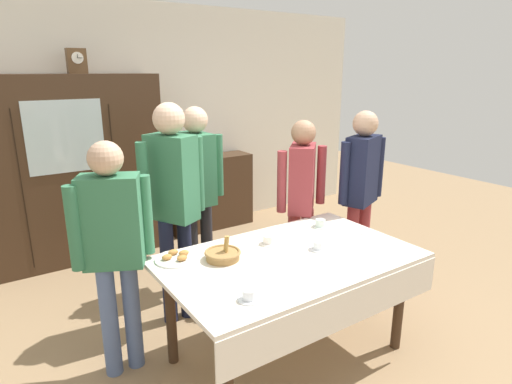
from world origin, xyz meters
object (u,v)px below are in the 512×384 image
at_px(tea_cup_far_left, 268,241).
at_px(spoon_front_edge, 315,264).
at_px(tea_cup_back_edge, 320,224).
at_px(spoon_mid_left, 359,235).
at_px(book_stack, 209,153).
at_px(person_behind_table_right, 197,181).
at_px(bread_basket, 223,255).
at_px(pastry_plate, 176,257).
at_px(bookshelf_low, 210,192).
at_px(person_behind_table_left, 173,193).
at_px(dining_table, 292,271).
at_px(mantel_clock, 77,61).
at_px(tea_cup_center, 318,246).
at_px(person_by_cabinet, 113,239).
at_px(spoon_far_left, 371,259).
at_px(wall_cabinet, 66,171).
at_px(person_near_right_end, 302,192).
at_px(tea_cup_mid_left, 249,296).
at_px(person_beside_shelf, 361,183).

distance_m(tea_cup_far_left, spoon_front_edge, 0.45).
height_order(tea_cup_back_edge, spoon_mid_left, tea_cup_back_edge).
xyz_separation_m(book_stack, person_behind_table_right, (-0.82, -1.35, 0.05)).
bearing_deg(person_behind_table_right, bread_basket, -107.99).
bearing_deg(pastry_plate, bookshelf_low, 57.58).
bearing_deg(tea_cup_far_left, bread_basket, -173.33).
bearing_deg(person_behind_table_left, dining_table, -63.44).
height_order(mantel_clock, spoon_mid_left, mantel_clock).
height_order(book_stack, bread_basket, book_stack).
distance_m(tea_cup_center, person_by_cabinet, 1.36).
xyz_separation_m(bookshelf_low, spoon_far_left, (-0.36, -2.95, 0.31)).
height_order(book_stack, person_by_cabinet, person_by_cabinet).
distance_m(wall_cabinet, person_near_right_end, 2.44).
xyz_separation_m(wall_cabinet, bread_basket, (0.50, -2.36, -0.16)).
relative_size(wall_cabinet, person_by_cabinet, 1.25).
xyz_separation_m(spoon_mid_left, person_by_cabinet, (-1.68, 0.49, 0.18)).
bearing_deg(wall_cabinet, tea_cup_far_left, -68.80).
bearing_deg(spoon_front_edge, tea_cup_back_edge, 45.12).
bearing_deg(mantel_clock, tea_cup_back_edge, -61.66).
bearing_deg(spoon_far_left, book_stack, 83.06).
bearing_deg(spoon_mid_left, pastry_plate, 164.41).
relative_size(spoon_front_edge, person_near_right_end, 0.08).
bearing_deg(person_behind_table_left, bookshelf_low, 55.09).
height_order(tea_cup_mid_left, person_behind_table_left, person_behind_table_left).
xyz_separation_m(wall_cabinet, spoon_far_left, (1.31, -2.90, -0.20)).
height_order(spoon_far_left, person_near_right_end, person_near_right_end).
bearing_deg(person_by_cabinet, book_stack, 49.89).
height_order(tea_cup_far_left, person_near_right_end, person_near_right_end).
distance_m(spoon_front_edge, person_by_cabinet, 1.28).
distance_m(bread_basket, person_near_right_end, 1.18).
bearing_deg(tea_cup_mid_left, book_stack, 66.07).
distance_m(wall_cabinet, bookshelf_low, 1.74).
distance_m(spoon_mid_left, person_near_right_end, 0.70).
bearing_deg(tea_cup_far_left, wall_cabinet, 111.20).
bearing_deg(book_stack, mantel_clock, -177.97).
bearing_deg(wall_cabinet, person_by_cabinet, -93.05).
bearing_deg(tea_cup_center, person_beside_shelf, 27.86).
relative_size(pastry_plate, person_behind_table_right, 0.17).
bearing_deg(person_near_right_end, dining_table, -133.02).
bearing_deg(pastry_plate, tea_cup_mid_left, -80.27).
bearing_deg(dining_table, person_near_right_end, 46.98).
xyz_separation_m(book_stack, tea_cup_center, (-0.54, -2.63, -0.17)).
relative_size(tea_cup_mid_left, bread_basket, 0.54).
bearing_deg(person_near_right_end, bookshelf_low, 86.93).
relative_size(tea_cup_mid_left, person_by_cabinet, 0.08).
distance_m(mantel_clock, book_stack, 1.81).
distance_m(mantel_clock, spoon_front_edge, 3.12).
height_order(pastry_plate, spoon_front_edge, pastry_plate).
relative_size(dining_table, mantel_clock, 7.08).
distance_m(tea_cup_center, tea_cup_mid_left, 0.82).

